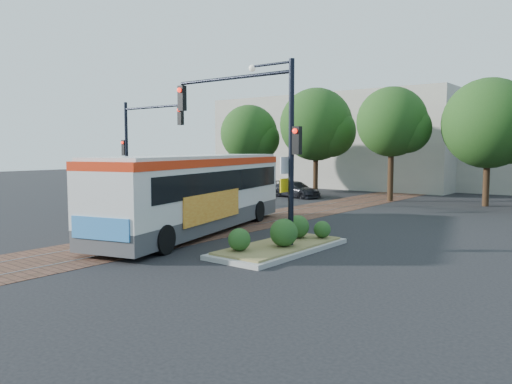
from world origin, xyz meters
The scene contains 10 objects.
ground centered at (0.00, 0.00, 0.00)m, with size 120.00×120.00×0.00m, color black.
trackbed centered at (0.00, 4.00, 0.01)m, with size 3.60×40.00×0.02m.
tree_row centered at (1.21, 16.42, 4.85)m, with size 26.40×5.60×7.67m.
warehouses centered at (-0.53, 28.75, 3.81)m, with size 40.00×13.00×8.00m.
city_bus centered at (0.06, 0.03, 1.72)m, with size 5.32×11.75×3.09m.
traffic_island centered at (4.82, -0.90, 0.33)m, with size 2.20×5.20×1.13m.
signal_pole_main centered at (3.86, -0.81, 4.16)m, with size 5.49×0.46×6.00m.
signal_pole_left centered at (-8.37, 4.00, 3.86)m, with size 4.99×0.34×6.00m.
officer centered at (-7.36, 1.67, 0.92)m, with size 0.67×0.44×1.85m, color black.
parked_car centered at (-4.65, 14.41, 0.56)m, with size 1.56×3.84×1.11m, color black.
Camera 1 is at (14.07, -14.28, 3.36)m, focal length 35.00 mm.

